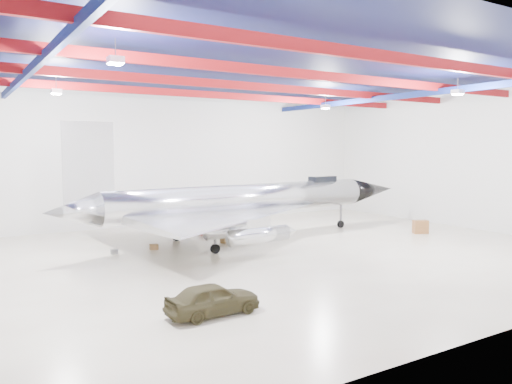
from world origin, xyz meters
TOP-DOWN VIEW (x-y plane):
  - floor at (0.00, 0.00)m, footprint 40.00×40.00m
  - wall_back at (0.00, 15.00)m, footprint 40.00×0.00m
  - wall_right at (20.00, 0.00)m, footprint 0.00×30.00m
  - ceiling at (0.00, 0.00)m, footprint 40.00×40.00m
  - ceiling_structure at (0.00, 0.00)m, footprint 39.50×29.50m
  - jet_aircraft at (2.03, 4.87)m, footprint 29.06×17.77m
  - jeep at (-7.06, -8.07)m, footprint 3.75×1.60m
  - desk at (14.63, 0.27)m, footprint 1.23×0.95m
  - crate_ply at (-4.63, 5.07)m, footprint 0.54×0.45m
  - toolbox_red at (0.35, 8.36)m, footprint 0.53×0.45m
  - engine_drum at (1.70, 4.64)m, footprint 0.54×0.54m
  - parts_bin at (1.62, 7.13)m, footprint 0.70×0.59m
  - crate_small at (-7.15, 5.07)m, footprint 0.44×0.36m
  - tool_chest at (5.08, 5.75)m, footprint 0.47×0.47m
  - oil_barrel at (0.29, 4.73)m, footprint 0.66×0.60m
  - spares_box at (2.09, 8.28)m, footprint 0.51×0.51m

SIDE VIEW (x-z plane):
  - floor at x=0.00m, z-range 0.00..0.00m
  - crate_small at x=-7.15m, z-range 0.00..0.29m
  - toolbox_red at x=0.35m, z-range 0.00..0.34m
  - crate_ply at x=-4.63m, z-range 0.00..0.35m
  - tool_chest at x=5.08m, z-range 0.00..0.37m
  - oil_barrel at x=0.29m, z-range 0.00..0.38m
  - spares_box at x=2.09m, z-range 0.00..0.38m
  - engine_drum at x=1.70m, z-range 0.00..0.39m
  - parts_bin at x=1.62m, z-range 0.00..0.44m
  - desk at x=14.63m, z-range 0.00..1.01m
  - jeep at x=-7.06m, z-range 0.00..1.26m
  - jet_aircraft at x=2.03m, z-range -1.36..6.56m
  - wall_back at x=0.00m, z-range -14.50..25.50m
  - wall_right at x=20.00m, z-range -9.50..20.50m
  - ceiling_structure at x=0.00m, z-range 9.79..10.86m
  - ceiling at x=0.00m, z-range 11.00..11.00m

